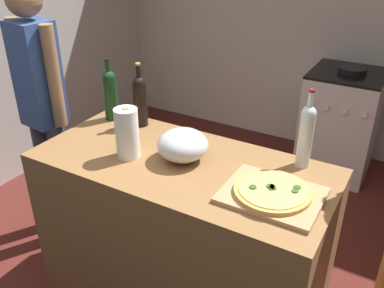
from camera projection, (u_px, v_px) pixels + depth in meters
The scene contains 13 objects.
ground_plane at pixel (259, 226), 2.98m from camera, with size 4.65×3.41×0.02m, color #511E19.
kitchen_wall_rear at pixel (337, 5), 3.49m from camera, with size 4.65×0.10×2.60m, color #BCB7AD.
kitchen_wall_left at pixel (25, 10), 3.29m from camera, with size 0.10×3.41×2.60m, color #BCB7AD.
counter at pixel (182, 236), 2.19m from camera, with size 1.44×0.67×0.90m, color olive.
cutting_board at pixel (272, 195), 1.72m from camera, with size 0.40×0.32×0.02m, color tan.
pizza at pixel (272, 191), 1.71m from camera, with size 0.32×0.32×0.03m.
mixing_bowl at pixel (183, 145), 1.97m from camera, with size 0.24×0.24×0.15m.
paper_towel_roll at pixel (127, 133), 1.97m from camera, with size 0.11×0.11×0.25m.
wine_bottle_green at pixel (140, 99), 2.27m from camera, with size 0.08×0.08×0.36m.
wine_bottle_dark at pixel (110, 93), 2.35m from camera, with size 0.08×0.08×0.35m.
wine_bottle_amber at pixel (306, 134), 1.88m from camera, with size 0.07×0.07×0.37m.
stove at pixel (340, 123), 3.47m from camera, with size 0.56×0.60×0.91m.
person_in_stripes at pixel (42, 103), 2.51m from camera, with size 0.39×0.22×1.64m.
Camera 1 is at (0.77, -0.88, 1.90)m, focal length 39.18 mm.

